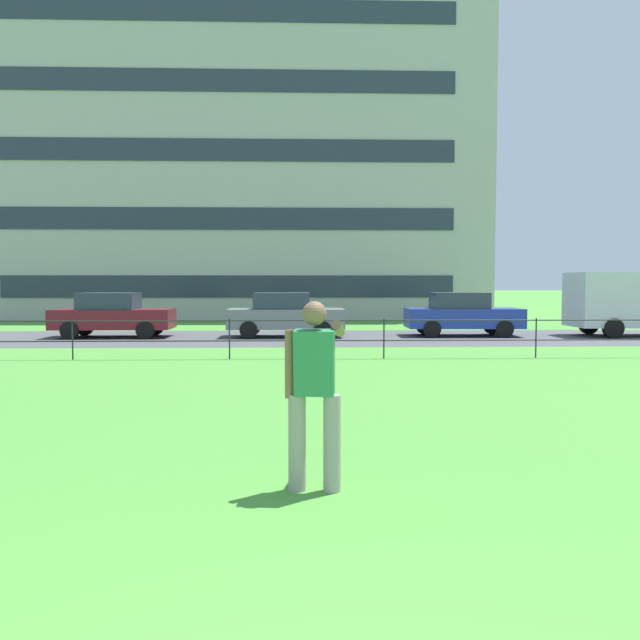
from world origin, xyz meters
name	(u,v)px	position (x,y,z in m)	size (l,w,h in m)	color
street_strip	(305,338)	(0.00, 20.55, 0.00)	(80.00, 6.58, 0.01)	#4C4C51
park_fence	(307,332)	(0.00, 14.41, 0.67)	(34.59, 0.04, 1.00)	#232328
person_thrower	(314,389)	(-0.07, 4.14, 0.94)	(0.59, 0.74, 1.73)	gray
car_maroon_left	(113,315)	(-6.61, 20.93, 0.78)	(4.02, 1.86, 1.54)	maroon
car_grey_far_right	(285,315)	(-0.67, 20.90, 0.78)	(4.01, 1.83, 1.54)	slate
car_blue_center	(462,314)	(5.58, 21.10, 0.78)	(4.05, 1.90, 1.54)	#233899
apartment_building_background	(240,170)	(-3.67, 37.91, 8.63)	(27.06, 13.94, 17.25)	#B7B2AD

